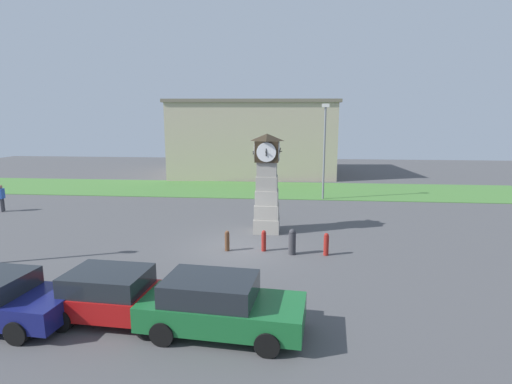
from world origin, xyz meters
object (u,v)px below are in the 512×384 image
at_px(bollard_near_tower, 326,244).
at_px(bollard_far_row, 264,240).
at_px(bollard_mid_row, 292,241).
at_px(car_near_tower, 116,295).
at_px(bollard_end_row, 227,241).
at_px(street_lamp_near_road, 324,145).
at_px(pedestrian_crossing_lot, 1,196).
at_px(car_by_building, 219,305).
at_px(clock_tower, 267,185).

xyz_separation_m(bollard_near_tower, bollard_far_row, (-2.66, 0.30, -0.02)).
distance_m(bollard_near_tower, bollard_mid_row, 1.43).
height_order(bollard_far_row, car_near_tower, car_near_tower).
bearing_deg(car_near_tower, bollard_mid_row, 50.62).
distance_m(bollard_near_tower, bollard_end_row, 4.26).
bearing_deg(street_lamp_near_road, bollard_mid_row, -100.03).
bearing_deg(street_lamp_near_road, pedestrian_crossing_lot, -164.14).
relative_size(car_near_tower, car_by_building, 0.91).
distance_m(bollard_end_row, car_by_building, 6.77).
xyz_separation_m(bollard_end_row, car_by_building, (0.91, -6.70, 0.32)).
bearing_deg(street_lamp_near_road, car_near_tower, -111.52).
height_order(bollard_end_row, car_by_building, car_by_building).
bearing_deg(clock_tower, bollard_far_row, -88.48).
xyz_separation_m(clock_tower, street_lamp_near_road, (3.42, 8.58, 1.43)).
xyz_separation_m(clock_tower, pedestrian_crossing_lot, (-16.64, 2.88, -1.46)).
relative_size(car_near_tower, street_lamp_near_road, 0.61).
relative_size(bollard_mid_row, bollard_far_row, 1.19).
bearing_deg(bollard_mid_row, car_by_building, -106.35).
distance_m(clock_tower, car_by_building, 10.02).
bearing_deg(car_near_tower, bollard_near_tower, 43.51).
xyz_separation_m(bollard_near_tower, car_by_building, (-3.34, -6.53, 0.29)).
relative_size(bollard_far_row, pedestrian_crossing_lot, 0.56).
relative_size(car_by_building, street_lamp_near_road, 0.67).
height_order(car_near_tower, car_by_building, car_by_building).
xyz_separation_m(clock_tower, car_near_tower, (-3.68, -9.44, -1.68)).
bearing_deg(bollard_end_row, car_near_tower, -109.06).
bearing_deg(bollard_far_row, bollard_mid_row, -14.43).
relative_size(pedestrian_crossing_lot, street_lamp_near_road, 0.25).
bearing_deg(car_by_building, street_lamp_near_road, 77.70).
xyz_separation_m(clock_tower, car_by_building, (-0.60, -9.87, -1.63)).
bearing_deg(bollard_far_row, bollard_end_row, -175.23).
distance_m(bollard_near_tower, pedestrian_crossing_lot, 20.36).
distance_m(bollard_far_row, bollard_end_row, 1.60).
distance_m(bollard_mid_row, car_by_building, 6.79).
xyz_separation_m(bollard_far_row, street_lamp_near_road, (3.34, 11.62, 3.38)).
relative_size(clock_tower, car_near_tower, 1.21).
relative_size(bollard_end_row, car_by_building, 0.20).
relative_size(clock_tower, bollard_end_row, 5.47).
distance_m(bollard_far_row, car_by_building, 6.87).
distance_m(bollard_end_row, car_near_tower, 6.64).
height_order(bollard_mid_row, pedestrian_crossing_lot, pedestrian_crossing_lot).
height_order(bollard_near_tower, bollard_end_row, bollard_near_tower).
relative_size(bollard_near_tower, car_near_tower, 0.24).
bearing_deg(clock_tower, pedestrian_crossing_lot, 170.18).
bearing_deg(clock_tower, bollard_mid_row, -68.61).
height_order(bollard_near_tower, car_near_tower, car_near_tower).
distance_m(pedestrian_crossing_lot, street_lamp_near_road, 21.05).
xyz_separation_m(bollard_near_tower, bollard_mid_row, (-1.43, -0.01, 0.07)).
distance_m(bollard_far_row, car_near_tower, 7.43).
bearing_deg(pedestrian_crossing_lot, car_by_building, -38.48).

